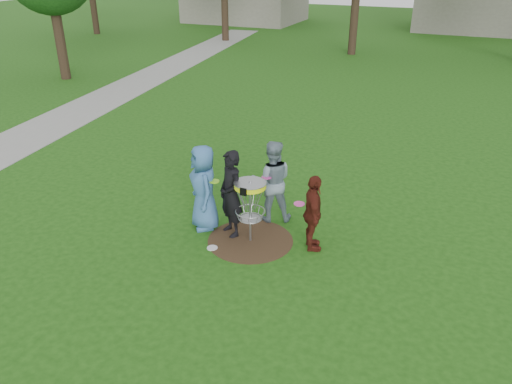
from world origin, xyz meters
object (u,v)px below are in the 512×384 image
at_px(player_black, 231,194).
at_px(disc_golf_basket, 250,197).
at_px(player_blue, 204,188).
at_px(player_maroon, 313,213).
at_px(player_grey, 272,181).

bearing_deg(player_black, disc_golf_basket, 23.14).
relative_size(player_blue, disc_golf_basket, 1.37).
bearing_deg(player_maroon, player_blue, 67.43).
distance_m(player_blue, player_black, 0.67).
relative_size(player_maroon, disc_golf_basket, 1.17).
bearing_deg(player_blue, player_black, 43.72).
bearing_deg(player_black, player_blue, -147.74).
bearing_deg(player_grey, player_blue, 12.74).
bearing_deg(disc_golf_basket, player_blue, 171.93).
bearing_deg(player_maroon, player_black, 69.53).
relative_size(player_grey, player_maroon, 1.16).
distance_m(player_blue, player_grey, 1.51).
height_order(player_blue, player_black, player_blue).
bearing_deg(player_maroon, disc_golf_basket, 76.03).
xyz_separation_m(player_black, disc_golf_basket, (0.49, -0.12, 0.08)).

